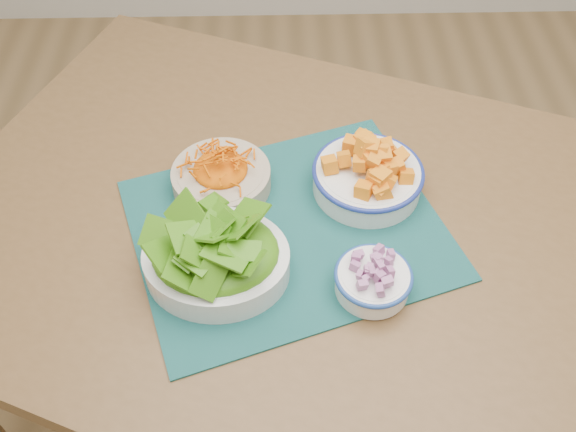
% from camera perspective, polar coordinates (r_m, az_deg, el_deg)
% --- Properties ---
extents(table, '(1.58, 1.34, 0.75)m').
position_cam_1_polar(table, '(1.14, 3.37, -4.07)').
color(table, brown).
rests_on(table, ground).
extents(placemat, '(0.60, 0.54, 0.00)m').
position_cam_1_polar(placemat, '(1.07, 0.00, -1.13)').
color(placemat, '#0C3232').
rests_on(placemat, table).
extents(carrot_bowl, '(0.19, 0.19, 0.07)m').
position_cam_1_polar(carrot_bowl, '(1.11, -5.98, 3.74)').
color(carrot_bowl, tan).
rests_on(carrot_bowl, placemat).
extents(squash_bowl, '(0.20, 0.20, 0.09)m').
position_cam_1_polar(squash_bowl, '(1.10, 7.14, 3.93)').
color(squash_bowl, white).
rests_on(squash_bowl, placemat).
extents(lettuce_bowl, '(0.24, 0.21, 0.10)m').
position_cam_1_polar(lettuce_bowl, '(0.98, -6.44, -3.40)').
color(lettuce_bowl, white).
rests_on(lettuce_bowl, placemat).
extents(onion_bowl, '(0.14, 0.14, 0.06)m').
position_cam_1_polar(onion_bowl, '(0.98, 7.59, -5.45)').
color(onion_bowl, white).
rests_on(onion_bowl, placemat).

